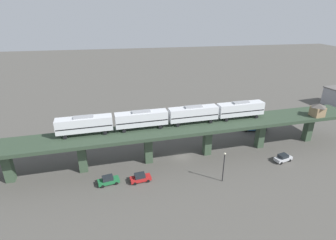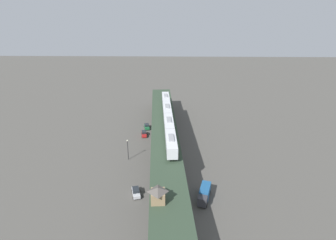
{
  "view_description": "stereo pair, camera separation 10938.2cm",
  "coord_description": "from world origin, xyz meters",
  "px_view_note": "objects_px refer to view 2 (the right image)",
  "views": [
    {
      "loc": [
        54.92,
        -13.97,
        34.03
      ],
      "look_at": [
        -1.17,
        -3.4,
        9.82
      ],
      "focal_mm": 28.0,
      "sensor_mm": 36.0,
      "label": 1
    },
    {
      "loc": [
        -3.14,
        78.22,
        43.82
      ],
      "look_at": [
        -1.17,
        -3.4,
        9.82
      ],
      "focal_mm": 28.0,
      "sensor_mm": 36.0,
      "label": 2
    }
  ],
  "objects_px": {
    "street_car_red": "(144,134)",
    "street_lamp": "(128,148)",
    "street_car_silver": "(136,192)",
    "subway_train": "(168,117)",
    "street_car_green": "(147,126)",
    "signal_hut": "(158,194)",
    "delivery_truck": "(204,194)"
  },
  "relations": [
    {
      "from": "signal_hut",
      "to": "street_car_green",
      "type": "xyz_separation_m",
      "value": [
        7.86,
        -53.72,
        -9.18
      ]
    },
    {
      "from": "street_car_red",
      "to": "subway_train",
      "type": "bearing_deg",
      "value": 140.16
    },
    {
      "from": "street_car_red",
      "to": "delivery_truck",
      "type": "xyz_separation_m",
      "value": [
        -19.06,
        35.96,
        0.82
      ]
    },
    {
      "from": "street_car_green",
      "to": "street_car_red",
      "type": "relative_size",
      "value": 1.01
    },
    {
      "from": "subway_train",
      "to": "street_lamp",
      "type": "xyz_separation_m",
      "value": [
        12.4,
        9.53,
        -6.75
      ]
    },
    {
      "from": "street_car_green",
      "to": "street_lamp",
      "type": "distance_m",
      "value": 24.43
    },
    {
      "from": "subway_train",
      "to": "signal_hut",
      "type": "height_order",
      "value": "subway_train"
    },
    {
      "from": "street_car_silver",
      "to": "street_car_red",
      "type": "distance_m",
      "value": 34.68
    },
    {
      "from": "subway_train",
      "to": "street_lamp",
      "type": "height_order",
      "value": "subway_train"
    },
    {
      "from": "street_car_silver",
      "to": "street_car_red",
      "type": "height_order",
      "value": "same"
    },
    {
      "from": "street_car_silver",
      "to": "street_car_green",
      "type": "bearing_deg",
      "value": -88.17
    },
    {
      "from": "street_car_silver",
      "to": "subway_train",
      "type": "bearing_deg",
      "value": -105.79
    },
    {
      "from": "signal_hut",
      "to": "street_car_green",
      "type": "distance_m",
      "value": 55.06
    },
    {
      "from": "signal_hut",
      "to": "street_car_red",
      "type": "xyz_separation_m",
      "value": [
        8.23,
        -47.03,
        -9.18
      ]
    },
    {
      "from": "street_car_green",
      "to": "street_lamp",
      "type": "bearing_deg",
      "value": 81.75
    },
    {
      "from": "street_car_red",
      "to": "street_car_silver",
      "type": "bearing_deg",
      "value": 92.8
    },
    {
      "from": "street_lamp",
      "to": "street_car_silver",
      "type": "bearing_deg",
      "value": 105.45
    },
    {
      "from": "street_car_silver",
      "to": "signal_hut",
      "type": "bearing_deg",
      "value": 117.82
    },
    {
      "from": "subway_train",
      "to": "street_car_red",
      "type": "distance_m",
      "value": 15.65
    },
    {
      "from": "subway_train",
      "to": "street_car_silver",
      "type": "distance_m",
      "value": 29.65
    },
    {
      "from": "signal_hut",
      "to": "street_car_silver",
      "type": "bearing_deg",
      "value": -62.18
    },
    {
      "from": "street_car_silver",
      "to": "delivery_truck",
      "type": "height_order",
      "value": "delivery_truck"
    },
    {
      "from": "subway_train",
      "to": "street_lamp",
      "type": "distance_m",
      "value": 17.04
    },
    {
      "from": "street_car_green",
      "to": "street_lamp",
      "type": "relative_size",
      "value": 0.67
    },
    {
      "from": "signal_hut",
      "to": "street_car_silver",
      "type": "distance_m",
      "value": 16.75
    },
    {
      "from": "subway_train",
      "to": "street_car_silver",
      "type": "bearing_deg",
      "value": 74.21
    },
    {
      "from": "street_car_silver",
      "to": "delivery_truck",
      "type": "distance_m",
      "value": 17.44
    },
    {
      "from": "street_car_red",
      "to": "street_lamp",
      "type": "bearing_deg",
      "value": 79.82
    },
    {
      "from": "subway_train",
      "to": "delivery_truck",
      "type": "relative_size",
      "value": 6.62
    },
    {
      "from": "street_car_green",
      "to": "street_lamp",
      "type": "xyz_separation_m",
      "value": [
        3.48,
        23.97,
        3.17
      ]
    },
    {
      "from": "delivery_truck",
      "to": "signal_hut",
      "type": "bearing_deg",
      "value": 45.63
    },
    {
      "from": "street_car_red",
      "to": "delivery_truck",
      "type": "distance_m",
      "value": 40.7
    }
  ]
}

